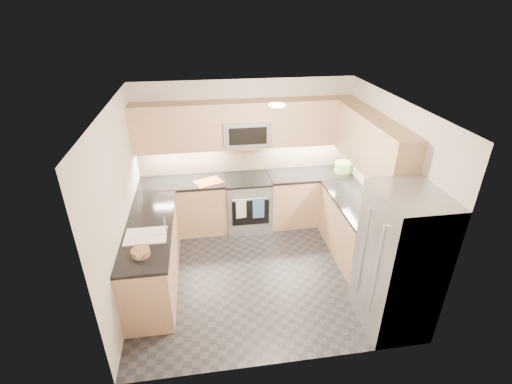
% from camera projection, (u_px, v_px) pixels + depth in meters
% --- Properties ---
extents(floor, '(3.60, 3.20, 0.00)m').
position_uv_depth(floor, '(259.00, 271.00, 5.54)').
color(floor, black).
rests_on(floor, ground).
extents(ceiling, '(3.60, 3.20, 0.02)m').
position_uv_depth(ceiling, '(260.00, 105.00, 4.38)').
color(ceiling, beige).
rests_on(ceiling, wall_back).
extents(wall_back, '(3.60, 0.02, 2.50)m').
position_uv_depth(wall_back, '(245.00, 154.00, 6.36)').
color(wall_back, beige).
rests_on(wall_back, floor).
extents(wall_front, '(3.60, 0.02, 2.50)m').
position_uv_depth(wall_front, '(286.00, 276.00, 3.56)').
color(wall_front, beige).
rests_on(wall_front, floor).
extents(wall_left, '(0.02, 3.20, 2.50)m').
position_uv_depth(wall_left, '(121.00, 207.00, 4.73)').
color(wall_left, beige).
rests_on(wall_left, floor).
extents(wall_right, '(0.02, 3.20, 2.50)m').
position_uv_depth(wall_right, '(386.00, 188.00, 5.20)').
color(wall_right, beige).
rests_on(wall_right, floor).
extents(base_cab_back_left, '(1.42, 0.60, 0.90)m').
position_uv_depth(base_cab_back_left, '(185.00, 207.00, 6.33)').
color(base_cab_back_left, tan).
rests_on(base_cab_back_left, floor).
extents(base_cab_back_right, '(1.42, 0.60, 0.90)m').
position_uv_depth(base_cab_back_right, '(308.00, 198.00, 6.62)').
color(base_cab_back_right, tan).
rests_on(base_cab_back_right, floor).
extents(base_cab_right, '(0.60, 1.70, 0.90)m').
position_uv_depth(base_cab_right, '(355.00, 232.00, 5.66)').
color(base_cab_right, tan).
rests_on(base_cab_right, floor).
extents(base_cab_peninsula, '(0.60, 2.00, 0.90)m').
position_uv_depth(base_cab_peninsula, '(153.00, 256.00, 5.14)').
color(base_cab_peninsula, tan).
rests_on(base_cab_peninsula, floor).
extents(countertop_back_left, '(1.42, 0.63, 0.04)m').
position_uv_depth(countertop_back_left, '(182.00, 182.00, 6.11)').
color(countertop_back_left, black).
rests_on(countertop_back_left, base_cab_back_left).
extents(countertop_back_right, '(1.42, 0.63, 0.04)m').
position_uv_depth(countertop_back_right, '(310.00, 174.00, 6.40)').
color(countertop_back_right, black).
rests_on(countertop_back_right, base_cab_back_right).
extents(countertop_right, '(0.63, 1.70, 0.04)m').
position_uv_depth(countertop_right, '(359.00, 205.00, 5.44)').
color(countertop_right, black).
rests_on(countertop_right, base_cab_right).
extents(countertop_peninsula, '(0.63, 2.00, 0.04)m').
position_uv_depth(countertop_peninsula, '(148.00, 227.00, 4.92)').
color(countertop_peninsula, black).
rests_on(countertop_peninsula, base_cab_peninsula).
extents(upper_cab_back, '(3.60, 0.35, 0.75)m').
position_uv_depth(upper_cab_back, '(246.00, 124.00, 5.94)').
color(upper_cab_back, tan).
rests_on(upper_cab_back, wall_back).
extents(upper_cab_right, '(0.35, 1.95, 0.75)m').
position_uv_depth(upper_cab_right, '(372.00, 144.00, 5.15)').
color(upper_cab_right, tan).
rests_on(upper_cab_right, wall_right).
extents(backsplash_back, '(3.60, 0.01, 0.51)m').
position_uv_depth(backsplash_back, '(245.00, 157.00, 6.39)').
color(backsplash_back, tan).
rests_on(backsplash_back, wall_back).
extents(backsplash_right, '(0.01, 2.30, 0.51)m').
position_uv_depth(backsplash_right, '(372.00, 178.00, 5.62)').
color(backsplash_right, tan).
rests_on(backsplash_right, wall_right).
extents(gas_range, '(0.76, 0.65, 0.91)m').
position_uv_depth(gas_range, '(248.00, 203.00, 6.45)').
color(gas_range, '#989CA0').
rests_on(gas_range, floor).
extents(range_cooktop, '(0.76, 0.65, 0.03)m').
position_uv_depth(range_cooktop, '(248.00, 179.00, 6.23)').
color(range_cooktop, black).
rests_on(range_cooktop, gas_range).
extents(oven_door_glass, '(0.62, 0.02, 0.45)m').
position_uv_depth(oven_door_glass, '(251.00, 213.00, 6.16)').
color(oven_door_glass, black).
rests_on(oven_door_glass, gas_range).
extents(oven_handle, '(0.60, 0.02, 0.02)m').
position_uv_depth(oven_handle, '(251.00, 199.00, 6.02)').
color(oven_handle, '#B2B5BA').
rests_on(oven_handle, gas_range).
extents(microwave, '(0.76, 0.40, 0.40)m').
position_uv_depth(microwave, '(246.00, 132.00, 5.98)').
color(microwave, '#95979D').
rests_on(microwave, upper_cab_back).
extents(microwave_door, '(0.60, 0.01, 0.28)m').
position_uv_depth(microwave_door, '(248.00, 136.00, 5.80)').
color(microwave_door, black).
rests_on(microwave_door, microwave).
extents(refrigerator, '(0.70, 0.90, 1.80)m').
position_uv_depth(refrigerator, '(398.00, 262.00, 4.31)').
color(refrigerator, '#93969A').
rests_on(refrigerator, floor).
extents(fridge_handle_left, '(0.02, 0.02, 1.20)m').
position_uv_depth(fridge_handle_left, '(375.00, 271.00, 4.08)').
color(fridge_handle_left, '#B2B5BA').
rests_on(fridge_handle_left, refrigerator).
extents(fridge_handle_right, '(0.02, 0.02, 1.20)m').
position_uv_depth(fridge_handle_right, '(362.00, 252.00, 4.39)').
color(fridge_handle_right, '#B2B5BA').
rests_on(fridge_handle_right, refrigerator).
extents(sink_basin, '(0.52, 0.38, 0.16)m').
position_uv_depth(sink_basin, '(147.00, 240.00, 4.72)').
color(sink_basin, white).
rests_on(sink_basin, base_cab_peninsula).
extents(faucet, '(0.03, 0.03, 0.28)m').
position_uv_depth(faucet, '(166.00, 226.00, 4.66)').
color(faucet, silver).
rests_on(faucet, countertop_peninsula).
extents(utensil_bowl, '(0.38, 0.38, 0.17)m').
position_uv_depth(utensil_bowl, '(343.00, 167.00, 6.42)').
color(utensil_bowl, '#5CAA48').
rests_on(utensil_bowl, countertop_back_right).
extents(cutting_board, '(0.51, 0.44, 0.01)m').
position_uv_depth(cutting_board, '(208.00, 182.00, 6.07)').
color(cutting_board, '#F05816').
rests_on(cutting_board, countertop_back_left).
extents(fruit_basket, '(0.27, 0.27, 0.08)m').
position_uv_depth(fruit_basket, '(141.00, 252.00, 4.33)').
color(fruit_basket, '#966B46').
rests_on(fruit_basket, countertop_peninsula).
extents(fruit_apple, '(0.07, 0.07, 0.07)m').
position_uv_depth(fruit_apple, '(140.00, 257.00, 4.14)').
color(fruit_apple, red).
rests_on(fruit_apple, fruit_basket).
extents(fruit_pear, '(0.07, 0.07, 0.07)m').
position_uv_depth(fruit_pear, '(139.00, 257.00, 4.13)').
color(fruit_pear, '#47A751').
rests_on(fruit_pear, fruit_basket).
extents(dish_towel_check, '(0.17, 0.04, 0.32)m').
position_uv_depth(dish_towel_check, '(241.00, 210.00, 6.06)').
color(dish_towel_check, white).
rests_on(dish_towel_check, oven_handle).
extents(dish_towel_blue, '(0.19, 0.02, 0.36)m').
position_uv_depth(dish_towel_blue, '(258.00, 208.00, 6.10)').
color(dish_towel_blue, '#376899').
rests_on(dish_towel_blue, oven_handle).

